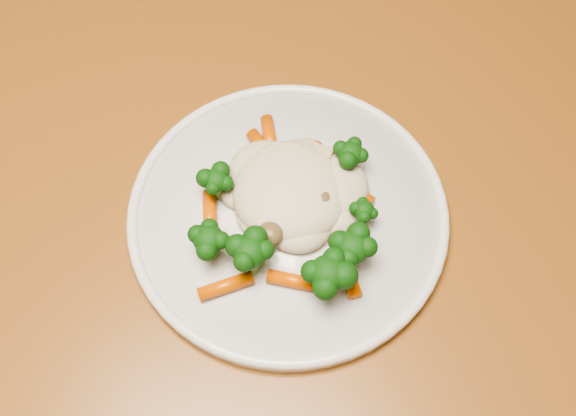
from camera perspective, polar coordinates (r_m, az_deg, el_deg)
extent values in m
cube|color=brown|center=(0.67, -3.46, -1.31)|extent=(1.14, 0.78, 0.04)
cube|color=brown|center=(1.29, -21.71, 6.77)|extent=(0.06, 0.06, 0.71)
cylinder|color=silver|center=(0.64, 0.00, -0.61)|extent=(0.28, 0.28, 0.01)
ellipsoid|color=beige|center=(0.62, 0.22, 1.86)|extent=(0.12, 0.11, 0.05)
ellipsoid|color=black|center=(0.60, -6.18, -2.95)|extent=(0.04, 0.04, 0.04)
ellipsoid|color=black|center=(0.59, -2.96, -3.97)|extent=(0.05, 0.05, 0.04)
ellipsoid|color=black|center=(0.58, 3.13, -5.71)|extent=(0.05, 0.05, 0.05)
ellipsoid|color=black|center=(0.60, 5.04, -3.62)|extent=(0.05, 0.05, 0.04)
ellipsoid|color=black|center=(0.62, 5.96, -0.52)|extent=(0.03, 0.03, 0.03)
ellipsoid|color=black|center=(0.65, 4.90, 3.82)|extent=(0.04, 0.04, 0.03)
ellipsoid|color=black|center=(0.63, -5.64, 1.77)|extent=(0.04, 0.04, 0.03)
cylinder|color=#E05D05|center=(0.66, -1.69, 4.39)|extent=(0.04, 0.05, 0.01)
cylinder|color=#E05D05|center=(0.66, 1.25, 3.62)|extent=(0.03, 0.05, 0.01)
cylinder|color=#E05D05|center=(0.64, 4.99, 1.55)|extent=(0.05, 0.03, 0.01)
cylinder|color=#E05D05|center=(0.63, -6.20, -0.55)|extent=(0.02, 0.05, 0.01)
cylinder|color=#E05D05|center=(0.60, -4.95, -6.17)|extent=(0.05, 0.03, 0.01)
cylinder|color=#E05D05|center=(0.60, 0.47, -5.79)|extent=(0.05, 0.01, 0.01)
cylinder|color=#E05D05|center=(0.61, 4.76, -4.95)|extent=(0.03, 0.05, 0.01)
cylinder|color=#E05D05|center=(0.62, 1.43, 0.53)|extent=(0.02, 0.05, 0.01)
cylinder|color=#E05D05|center=(0.64, -0.76, 2.91)|extent=(0.03, 0.04, 0.01)
cylinder|color=#E05D05|center=(0.67, -1.48, 5.66)|extent=(0.02, 0.04, 0.01)
ellipsoid|color=brown|center=(0.62, 0.70, 1.37)|extent=(0.02, 0.02, 0.02)
ellipsoid|color=brown|center=(0.62, 2.53, 0.73)|extent=(0.03, 0.03, 0.02)
ellipsoid|color=brown|center=(0.62, -1.76, 0.94)|extent=(0.02, 0.02, 0.02)
ellipsoid|color=brown|center=(0.60, -1.41, -2.02)|extent=(0.02, 0.02, 0.02)
ellipsoid|color=brown|center=(0.62, 0.68, 1.55)|extent=(0.02, 0.02, 0.02)
cube|color=tan|center=(0.65, 0.03, 4.28)|extent=(0.02, 0.02, 0.01)
cube|color=tan|center=(0.65, 2.74, 4.27)|extent=(0.02, 0.02, 0.01)
cube|color=tan|center=(0.64, -1.48, 4.05)|extent=(0.02, 0.02, 0.01)
cube|color=tan|center=(0.65, -0.36, 4.41)|extent=(0.02, 0.01, 0.01)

